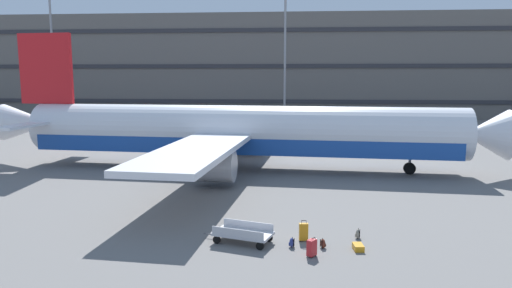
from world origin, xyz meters
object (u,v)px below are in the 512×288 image
object	(u,v)px
suitcase_red	(304,232)
suitcase_small	(358,247)
airliner	(235,132)
backpack_large	(323,244)
backpack_purple	(358,234)
suitcase_navy	(312,248)
backpack_laid_flat	(292,243)
baggage_cart	(243,234)

from	to	relation	value
suitcase_red	suitcase_small	xyz separation A→B (m)	(2.33, -0.91, -0.31)
airliner	backpack_large	xyz separation A→B (m)	(5.97, -17.37, -2.78)
suitcase_small	backpack_purple	distance (m)	1.47
backpack_purple	suitcase_navy	bearing A→B (deg)	-133.15
suitcase_small	airliner	bearing A→B (deg)	113.13
airliner	suitcase_small	xyz separation A→B (m)	(7.46, -17.48, -2.85)
airliner	suitcase_navy	distance (m)	19.34
suitcase_navy	backpack_purple	size ratio (longest dim) A/B	1.65
suitcase_red	backpack_large	xyz separation A→B (m)	(0.84, -0.80, -0.24)
airliner	backpack_large	size ratio (longest dim) A/B	90.14
airliner	suitcase_navy	bearing A→B (deg)	-73.54
backpack_laid_flat	baggage_cart	world-z (taller)	baggage_cart
airliner	baggage_cart	world-z (taller)	airliner
suitcase_red	baggage_cart	distance (m)	2.76
airliner	suitcase_small	bearing A→B (deg)	-66.87
airliner	backpack_large	world-z (taller)	airliner
suitcase_navy	suitcase_small	world-z (taller)	suitcase_navy
suitcase_red	backpack_laid_flat	world-z (taller)	suitcase_red
suitcase_small	backpack_large	distance (m)	1.50
suitcase_small	backpack_laid_flat	xyz separation A→B (m)	(-2.87, 0.10, 0.08)
suitcase_navy	baggage_cart	xyz separation A→B (m)	(-3.03, 1.41, 0.04)
backpack_large	baggage_cart	xyz separation A→B (m)	(-3.57, 0.40, 0.23)
suitcase_navy	suitcase_small	bearing A→B (deg)	23.84
airliner	backpack_large	bearing A→B (deg)	-71.03
suitcase_red	backpack_laid_flat	size ratio (longest dim) A/B	2.09
suitcase_red	backpack_purple	distance (m)	2.57
suitcase_small	baggage_cart	distance (m)	5.10
suitcase_small	backpack_purple	world-z (taller)	backpack_purple
backpack_laid_flat	backpack_purple	distance (m)	3.33
backpack_laid_flat	airliner	bearing A→B (deg)	104.80
backpack_laid_flat	suitcase_red	bearing A→B (deg)	56.64
suitcase_small	baggage_cart	world-z (taller)	baggage_cart
baggage_cart	backpack_large	bearing A→B (deg)	-6.34
suitcase_red	backpack_purple	bearing A→B (deg)	12.13
suitcase_red	suitcase_small	world-z (taller)	suitcase_red
suitcase_navy	baggage_cart	world-z (taller)	suitcase_navy
airliner	baggage_cart	bearing A→B (deg)	-81.96
suitcase_small	backpack_laid_flat	size ratio (longest dim) A/B	1.53
backpack_laid_flat	baggage_cart	xyz separation A→B (m)	(-2.20, 0.41, 0.22)
airliner	backpack_purple	bearing A→B (deg)	-64.53
backpack_large	backpack_laid_flat	bearing A→B (deg)	-179.39
suitcase_navy	suitcase_red	bearing A→B (deg)	99.36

